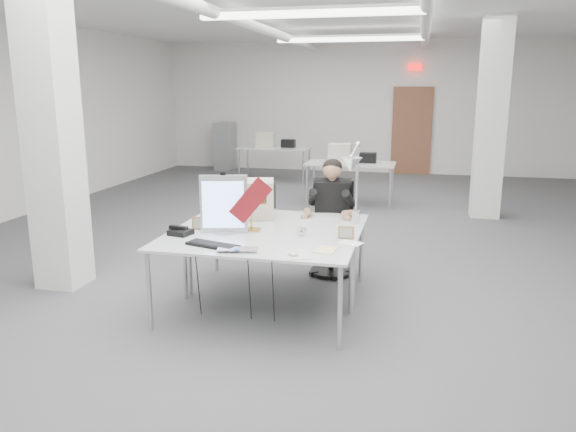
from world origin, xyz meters
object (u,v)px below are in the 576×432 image
at_px(office_chair, 332,228).
at_px(architect_lamp, 354,178).
at_px(desk_phone, 181,232).
at_px(laptop, 237,252).
at_px(seated_person, 332,198).
at_px(desk_main, 253,244).
at_px(bankers_lamp, 251,214).
at_px(beige_monitor, 254,199).
at_px(monitor, 224,204).

distance_m(office_chair, architect_lamp, 1.10).
bearing_deg(desk_phone, architect_lamp, 34.17).
relative_size(laptop, desk_phone, 1.75).
relative_size(seated_person, architect_lamp, 0.80).
bearing_deg(seated_person, laptop, -115.48).
distance_m(desk_main, bankers_lamp, 0.48).
distance_m(desk_main, office_chair, 1.57).
xyz_separation_m(laptop, beige_monitor, (-0.24, 1.29, 0.19)).
distance_m(office_chair, seated_person, 0.35).
distance_m(desk_main, architect_lamp, 1.19).
bearing_deg(seated_person, beige_monitor, -156.35).
relative_size(office_chair, beige_monitor, 2.61).
xyz_separation_m(bankers_lamp, architect_lamp, (0.95, 0.29, 0.34)).
height_order(desk_main, laptop, laptop).
bearing_deg(laptop, office_chair, 62.00).
height_order(seated_person, desk_phone, seated_person).
relative_size(monitor, desk_phone, 2.86).
xyz_separation_m(monitor, bankers_lamp, (0.22, 0.15, -0.11)).
relative_size(desk_main, architect_lamp, 1.80).
bearing_deg(bankers_lamp, laptop, -85.98).
height_order(desk_phone, beige_monitor, beige_monitor).
bearing_deg(desk_main, office_chair, 72.02).
xyz_separation_m(desk_phone, architect_lamp, (1.55, 0.60, 0.48)).
height_order(office_chair, laptop, office_chair).
xyz_separation_m(desk_main, architect_lamp, (0.81, 0.71, 0.51)).
distance_m(desk_main, laptop, 0.35).
distance_m(desk_phone, beige_monitor, 0.98).
distance_m(monitor, architect_lamp, 1.27).
relative_size(desk_main, laptop, 5.29).
xyz_separation_m(laptop, desk_phone, (-0.70, 0.45, 0.01)).
bearing_deg(monitor, bankers_lamp, 20.96).
xyz_separation_m(desk_main, monitor, (-0.36, 0.27, 0.29)).
relative_size(seated_person, bankers_lamp, 2.46).
xyz_separation_m(desk_main, seated_person, (0.48, 1.44, 0.16)).
bearing_deg(seated_person, office_chair, 80.91).
relative_size(seated_person, desk_phone, 4.15).
xyz_separation_m(monitor, beige_monitor, (0.09, 0.68, -0.08)).
relative_size(office_chair, monitor, 1.98).
height_order(monitor, architect_lamp, architect_lamp).
height_order(desk_main, monitor, monitor).
relative_size(desk_phone, beige_monitor, 0.46).
bearing_deg(seated_person, architect_lamp, -75.08).
xyz_separation_m(bankers_lamp, desk_phone, (-0.60, -0.31, -0.14)).
bearing_deg(architect_lamp, laptop, -138.92).
bearing_deg(laptop, seated_person, 61.57).
bearing_deg(beige_monitor, desk_main, -88.35).
bearing_deg(desk_phone, bankers_lamp, 40.72).
bearing_deg(beige_monitor, desk_phone, -133.47).
xyz_separation_m(seated_person, beige_monitor, (-0.76, -0.49, 0.05)).
relative_size(office_chair, desk_phone, 5.67).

